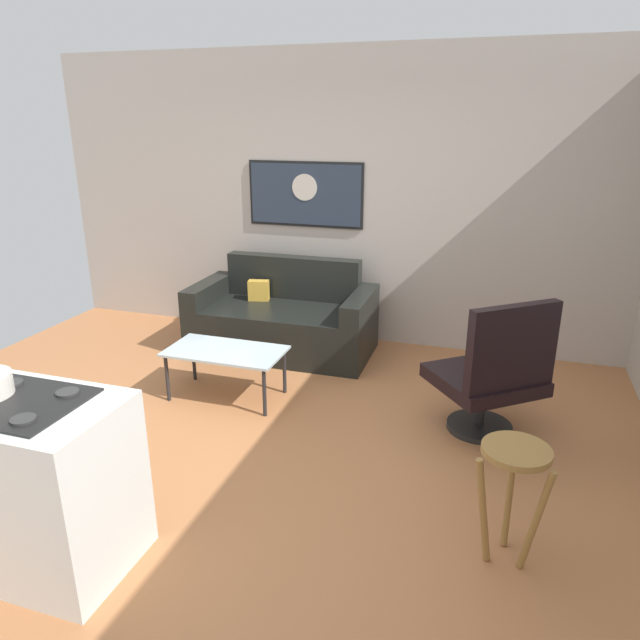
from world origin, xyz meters
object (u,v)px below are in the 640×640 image
at_px(coffee_table, 226,354).
at_px(wall_painting, 305,194).
at_px(bar_stool, 514,473).
at_px(couch, 283,321).
at_px(armchair, 493,374).

relative_size(coffee_table, wall_painting, 0.79).
bearing_deg(bar_stool, wall_painting, 126.06).
distance_m(bar_stool, wall_painting, 3.65).
distance_m(couch, wall_painting, 1.27).
distance_m(couch, coffee_table, 1.10).
distance_m(coffee_table, wall_painting, 1.95).
distance_m(coffee_table, bar_stool, 2.53).
bearing_deg(armchair, coffee_table, -179.55).
relative_size(couch, wall_painting, 1.47).
relative_size(couch, bar_stool, 2.65).
bearing_deg(couch, wall_painting, 84.39).
bearing_deg(couch, armchair, -28.47).
height_order(bar_stool, wall_painting, wall_painting).
height_order(coffee_table, armchair, armchair).
height_order(armchair, bar_stool, armchair).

